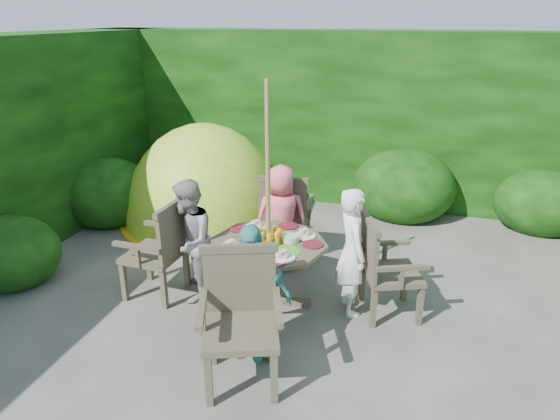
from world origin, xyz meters
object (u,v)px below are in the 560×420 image
(dome_tent, at_px, (206,219))
(garden_chair_back, at_px, (285,214))
(patio_table, at_px, (269,252))
(garden_chair_left, at_px, (161,248))
(garden_chair_front, at_px, (240,316))
(child_front, at_px, (251,291))
(child_left, at_px, (189,241))
(parasol_pole, at_px, (268,200))
(garden_chair_right, at_px, (384,267))
(child_back, at_px, (281,218))
(child_right, at_px, (352,252))

(dome_tent, bearing_deg, garden_chair_back, -25.48)
(garden_chair_back, bearing_deg, patio_table, 91.89)
(garden_chair_left, distance_m, garden_chair_back, 1.55)
(garden_chair_front, xyz_separation_m, dome_tent, (-1.63, 2.94, -0.55))
(patio_table, bearing_deg, garden_chair_back, 97.30)
(child_front, height_order, dome_tent, dome_tent)
(child_left, relative_size, dome_tent, 0.46)
(parasol_pole, bearing_deg, garden_chair_left, -172.26)
(parasol_pole, xyz_separation_m, garden_chair_back, (-0.13, 1.08, -0.57))
(garden_chair_front, bearing_deg, garden_chair_right, 30.76)
(patio_table, relative_size, dome_tent, 0.47)
(garden_chair_right, height_order, child_back, child_back)
(child_left, bearing_deg, garden_chair_right, 77.11)
(dome_tent, bearing_deg, child_front, -54.93)
(child_left, xyz_separation_m, child_back, (0.70, 0.89, -0.02))
(child_front, distance_m, dome_tent, 3.16)
(garden_chair_left, bearing_deg, garden_chair_back, 145.00)
(garden_chair_right, relative_size, child_right, 0.75)
(child_back, bearing_deg, garden_chair_left, 22.86)
(garden_chair_front, bearing_deg, garden_chair_back, 76.57)
(garden_chair_right, bearing_deg, garden_chair_back, 30.35)
(patio_table, xyz_separation_m, child_back, (-0.10, 0.79, 0.04))
(child_back, bearing_deg, parasol_pole, 76.19)
(garden_chair_right, bearing_deg, child_left, 75.04)
(child_front, bearing_deg, garden_chair_left, 156.90)
(child_left, height_order, child_front, child_left)
(child_right, bearing_deg, child_left, 72.50)
(patio_table, bearing_deg, child_front, -83.31)
(parasol_pole, height_order, child_right, parasol_pole)
(child_right, bearing_deg, dome_tent, 28.24)
(child_left, height_order, child_back, child_left)
(parasol_pole, xyz_separation_m, child_back, (-0.10, 0.79, -0.50))
(child_right, bearing_deg, patio_table, 72.44)
(garden_chair_front, distance_m, child_back, 1.89)
(garden_chair_right, bearing_deg, child_back, 38.91)
(garden_chair_right, relative_size, dome_tent, 0.35)
(patio_table, height_order, parasol_pole, parasol_pole)
(garden_chair_left, xyz_separation_m, garden_chair_front, (1.20, -0.94, 0.02))
(parasol_pole, distance_m, child_right, 0.93)
(child_left, distance_m, child_back, 1.13)
(garden_chair_right, bearing_deg, parasol_pole, 74.58)
(patio_table, relative_size, garden_chair_front, 1.25)
(parasol_pole, height_order, garden_chair_front, parasol_pole)
(garden_chair_left, bearing_deg, patio_table, 100.40)
(garden_chair_left, height_order, child_left, child_left)
(parasol_pole, xyz_separation_m, garden_chair_front, (0.11, -1.09, -0.55))
(garden_chair_front, xyz_separation_m, child_right, (0.68, 1.18, 0.08))
(garden_chair_left, relative_size, child_left, 0.79)
(garden_chair_left, relative_size, child_back, 0.82)
(garden_chair_back, xyz_separation_m, dome_tent, (-1.38, 0.77, -0.53))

